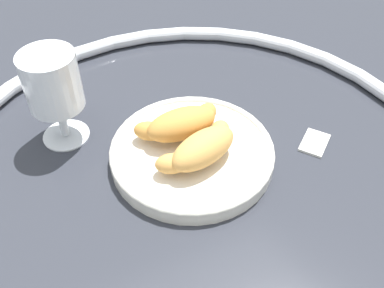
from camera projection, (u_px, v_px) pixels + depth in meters
The scene contains 7 objects.
ground_plane at pixel (195, 175), 0.60m from camera, with size 2.20×2.20×0.00m, color #2D3038.
table_chrome_rim at pixel (195, 169), 0.59m from camera, with size 0.72×0.72×0.02m, color silver.
pastry_plate at pixel (192, 153), 0.61m from camera, with size 0.23×0.23×0.02m.
croissant_large at pixel (201, 148), 0.58m from camera, with size 0.13×0.09×0.04m.
croissant_small at pixel (181, 124), 0.61m from camera, with size 0.14×0.06×0.04m.
juice_glass_left at pixel (53, 85), 0.59m from camera, with size 0.08×0.08×0.14m.
sugar_packet at pixel (315, 142), 0.64m from camera, with size 0.05×0.03×0.01m, color white.
Camera 1 is at (-0.18, -0.36, 0.45)m, focal length 41.53 mm.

